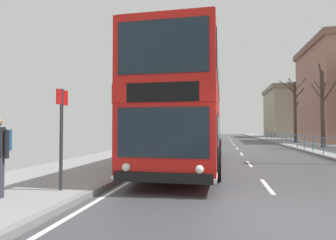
{
  "coord_description": "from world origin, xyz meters",
  "views": [
    {
      "loc": [
        -1.24,
        -5.43,
        1.61
      ],
      "look_at": [
        -3.2,
        4.69,
        1.92
      ],
      "focal_mm": 29.28,
      "sensor_mm": 36.0,
      "label": 1
    }
  ],
  "objects_px": {
    "double_decker_bus_main": "(189,111)",
    "bus_stop_sign_near": "(62,127)",
    "background_building_02": "(310,112)",
    "bare_tree_far_00": "(323,105)",
    "bare_tree_far_01": "(295,109)"
  },
  "relations": [
    {
      "from": "bare_tree_far_00",
      "to": "bare_tree_far_01",
      "type": "xyz_separation_m",
      "value": [
        -0.15,
        7.34,
        0.21
      ]
    },
    {
      "from": "bus_stop_sign_near",
      "to": "background_building_02",
      "type": "xyz_separation_m",
      "value": [
        18.94,
        45.42,
        2.76
      ]
    },
    {
      "from": "bus_stop_sign_near",
      "to": "background_building_02",
      "type": "bearing_deg",
      "value": 67.37
    },
    {
      "from": "double_decker_bus_main",
      "to": "bare_tree_far_00",
      "type": "bearing_deg",
      "value": 51.26
    },
    {
      "from": "bare_tree_far_01",
      "to": "background_building_02",
      "type": "xyz_separation_m",
      "value": [
        7.66,
        21.11,
        0.83
      ]
    },
    {
      "from": "background_building_02",
      "to": "double_decker_bus_main",
      "type": "bearing_deg",
      "value": -112.62
    },
    {
      "from": "background_building_02",
      "to": "bare_tree_far_01",
      "type": "bearing_deg",
      "value": -109.93
    },
    {
      "from": "bare_tree_far_01",
      "to": "background_building_02",
      "type": "relative_size",
      "value": 0.46
    },
    {
      "from": "double_decker_bus_main",
      "to": "background_building_02",
      "type": "height_order",
      "value": "background_building_02"
    },
    {
      "from": "bare_tree_far_00",
      "to": "background_building_02",
      "type": "bearing_deg",
      "value": 75.22
    },
    {
      "from": "bare_tree_far_00",
      "to": "background_building_02",
      "type": "relative_size",
      "value": 0.44
    },
    {
      "from": "double_decker_bus_main",
      "to": "bus_stop_sign_near",
      "type": "bearing_deg",
      "value": -112.74
    },
    {
      "from": "bus_stop_sign_near",
      "to": "background_building_02",
      "type": "relative_size",
      "value": 0.17
    },
    {
      "from": "bus_stop_sign_near",
      "to": "bare_tree_far_01",
      "type": "relative_size",
      "value": 0.36
    },
    {
      "from": "bus_stop_sign_near",
      "to": "background_building_02",
      "type": "distance_m",
      "value": 49.29
    }
  ]
}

